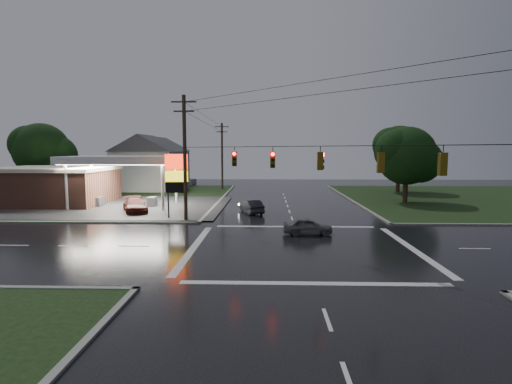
{
  "coord_description": "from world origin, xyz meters",
  "views": [
    {
      "loc": [
        -2.22,
        -25.31,
        6.27
      ],
      "look_at": [
        -3.15,
        5.62,
        3.0
      ],
      "focal_mm": 28.0,
      "sensor_mm": 36.0,
      "label": 1
    }
  ],
  "objects_px": {
    "utility_pole_n": "(222,155)",
    "car_crossing": "(308,226)",
    "house_near": "(147,162)",
    "tree_nw_behind": "(43,151)",
    "car_north": "(251,206)",
    "tree_ne_far": "(400,151)",
    "car_pump": "(135,205)",
    "house_far": "(161,160)",
    "gas_station": "(64,182)",
    "utility_pole_nw": "(185,156)",
    "tree_ne_near": "(408,156)",
    "pylon_sign": "(177,175)"
  },
  "relations": [
    {
      "from": "gas_station",
      "to": "utility_pole_n",
      "type": "distance_m",
      "value": 24.6
    },
    {
      "from": "utility_pole_n",
      "to": "tree_nw_behind",
      "type": "bearing_deg",
      "value": -161.79
    },
    {
      "from": "tree_ne_near",
      "to": "car_pump",
      "type": "xyz_separation_m",
      "value": [
        -29.72,
        -7.99,
        -4.82
      ]
    },
    {
      "from": "pylon_sign",
      "to": "house_far",
      "type": "xyz_separation_m",
      "value": [
        -11.45,
        37.5,
        0.39
      ]
    },
    {
      "from": "utility_pole_n",
      "to": "car_pump",
      "type": "relative_size",
      "value": 2.07
    },
    {
      "from": "tree_nw_behind",
      "to": "car_crossing",
      "type": "xyz_separation_m",
      "value": [
        34.59,
        -25.96,
        -5.55
      ]
    },
    {
      "from": "gas_station",
      "to": "house_far",
      "type": "xyz_separation_m",
      "value": [
        3.73,
        28.3,
        1.86
      ]
    },
    {
      "from": "pylon_sign",
      "to": "utility_pole_nw",
      "type": "height_order",
      "value": "utility_pole_nw"
    },
    {
      "from": "tree_ne_near",
      "to": "car_crossing",
      "type": "height_order",
      "value": "tree_ne_near"
    },
    {
      "from": "house_near",
      "to": "tree_nw_behind",
      "type": "bearing_deg",
      "value": -155.02
    },
    {
      "from": "utility_pole_n",
      "to": "car_crossing",
      "type": "distance_m",
      "value": 35.81
    },
    {
      "from": "tree_nw_behind",
      "to": "car_north",
      "type": "xyz_separation_m",
      "value": [
        29.98,
        -16.1,
        -5.51
      ]
    },
    {
      "from": "pylon_sign",
      "to": "tree_nw_behind",
      "type": "height_order",
      "value": "tree_nw_behind"
    },
    {
      "from": "house_far",
      "to": "tree_nw_behind",
      "type": "distance_m",
      "value": 21.65
    },
    {
      "from": "tree_ne_far",
      "to": "car_north",
      "type": "bearing_deg",
      "value": -136.28
    },
    {
      "from": "house_near",
      "to": "tree_ne_far",
      "type": "xyz_separation_m",
      "value": [
        38.1,
        -2.01,
        1.77
      ]
    },
    {
      "from": "utility_pole_nw",
      "to": "car_pump",
      "type": "bearing_deg",
      "value": 143.48
    },
    {
      "from": "house_far",
      "to": "car_north",
      "type": "height_order",
      "value": "house_far"
    },
    {
      "from": "tree_nw_behind",
      "to": "car_pump",
      "type": "xyz_separation_m",
      "value": [
        18.26,
        -15.99,
        -5.44
      ]
    },
    {
      "from": "gas_station",
      "to": "tree_ne_far",
      "type": "xyz_separation_m",
      "value": [
        42.83,
        14.29,
        3.63
      ]
    },
    {
      "from": "utility_pole_nw",
      "to": "car_north",
      "type": "height_order",
      "value": "utility_pole_nw"
    },
    {
      "from": "pylon_sign",
      "to": "utility_pole_n",
      "type": "relative_size",
      "value": 0.57
    },
    {
      "from": "utility_pole_n",
      "to": "car_north",
      "type": "relative_size",
      "value": 2.56
    },
    {
      "from": "tree_ne_far",
      "to": "car_north",
      "type": "height_order",
      "value": "tree_ne_far"
    },
    {
      "from": "pylon_sign",
      "to": "utility_pole_nw",
      "type": "xyz_separation_m",
      "value": [
        1.0,
        -1.0,
        1.71
      ]
    },
    {
      "from": "tree_ne_near",
      "to": "utility_pole_nw",
      "type": "bearing_deg",
      "value": -152.14
    },
    {
      "from": "pylon_sign",
      "to": "tree_ne_near",
      "type": "distance_m",
      "value": 27.23
    },
    {
      "from": "utility_pole_n",
      "to": "car_pump",
      "type": "height_order",
      "value": "utility_pole_n"
    },
    {
      "from": "house_near",
      "to": "car_pump",
      "type": "distance_m",
      "value": 22.94
    },
    {
      "from": "pylon_sign",
      "to": "car_crossing",
      "type": "bearing_deg",
      "value": -29.91
    },
    {
      "from": "car_pump",
      "to": "pylon_sign",
      "type": "bearing_deg",
      "value": -59.29
    },
    {
      "from": "tree_ne_near",
      "to": "tree_nw_behind",
      "type": "bearing_deg",
      "value": 170.53
    },
    {
      "from": "car_north",
      "to": "tree_ne_near",
      "type": "bearing_deg",
      "value": -175.75
    },
    {
      "from": "tree_ne_near",
      "to": "car_north",
      "type": "height_order",
      "value": "tree_ne_near"
    },
    {
      "from": "tree_nw_behind",
      "to": "car_north",
      "type": "distance_m",
      "value": 34.47
    },
    {
      "from": "house_near",
      "to": "house_far",
      "type": "height_order",
      "value": "same"
    },
    {
      "from": "car_north",
      "to": "car_crossing",
      "type": "distance_m",
      "value": 10.89
    },
    {
      "from": "pylon_sign",
      "to": "house_far",
      "type": "bearing_deg",
      "value": 106.98
    },
    {
      "from": "car_north",
      "to": "tree_ne_far",
      "type": "bearing_deg",
      "value": -156.24
    },
    {
      "from": "car_north",
      "to": "car_crossing",
      "type": "relative_size",
      "value": 1.11
    },
    {
      "from": "utility_pole_n",
      "to": "tree_ne_far",
      "type": "height_order",
      "value": "utility_pole_n"
    },
    {
      "from": "tree_ne_far",
      "to": "car_pump",
      "type": "relative_size",
      "value": 1.93
    },
    {
      "from": "house_far",
      "to": "tree_ne_far",
      "type": "distance_m",
      "value": 41.57
    },
    {
      "from": "pylon_sign",
      "to": "car_crossing",
      "type": "distance_m",
      "value": 13.41
    },
    {
      "from": "house_far",
      "to": "car_pump",
      "type": "relative_size",
      "value": 2.17
    },
    {
      "from": "tree_ne_far",
      "to": "car_crossing",
      "type": "relative_size",
      "value": 2.66
    },
    {
      "from": "gas_station",
      "to": "utility_pole_nw",
      "type": "height_order",
      "value": "utility_pole_nw"
    },
    {
      "from": "house_near",
      "to": "tree_nw_behind",
      "type": "xyz_separation_m",
      "value": [
        -12.89,
        -6.01,
        1.77
      ]
    },
    {
      "from": "utility_pole_nw",
      "to": "tree_nw_behind",
      "type": "distance_m",
      "value": 31.82
    },
    {
      "from": "house_near",
      "to": "tree_nw_behind",
      "type": "relative_size",
      "value": 1.1
    }
  ]
}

